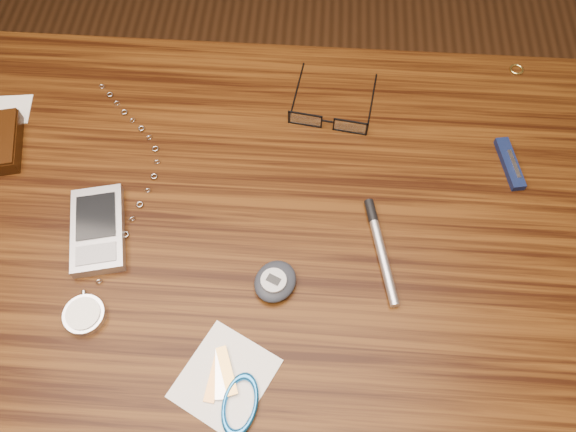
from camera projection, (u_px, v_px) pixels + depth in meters
The scene contains 10 objects.
ground at pixel (272, 369), 1.41m from camera, with size 3.80×3.80×0.00m, color #472814.
desk at pixel (261, 263), 0.85m from camera, with size 1.00×0.70×0.75m.
eyeglasses at pixel (328, 120), 0.84m from camera, with size 0.14×0.14×0.03m.
gold_ring at pixel (517, 69), 0.90m from camera, with size 0.02×0.02×0.00m, color #DFCE69.
pocket_watch at pixel (88, 303), 0.70m from camera, with size 0.12×0.40×0.02m.
pda_phone at pixel (98, 229), 0.75m from camera, with size 0.09×0.14×0.02m.
pedometer at pixel (275, 281), 0.71m from camera, with size 0.07×0.08×0.02m.
notepad_keys at pixel (233, 392), 0.65m from camera, with size 0.14×0.14×0.01m.
pocket_knife at pixel (510, 164), 0.81m from camera, with size 0.03×0.09×0.01m.
silver_pen at pixel (379, 243), 0.74m from camera, with size 0.04×0.15×0.01m.
Camera 1 is at (0.06, -0.35, 1.42)m, focal length 35.00 mm.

